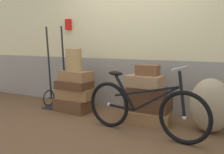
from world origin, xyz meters
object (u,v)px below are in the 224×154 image
(suitcase_0, at_px, (73,105))
(suitcase_5, at_px, (148,104))
(suitcase_2, at_px, (74,85))
(bicycle, at_px, (143,108))
(luggage_trolley, at_px, (56,89))
(burlap_sack, at_px, (210,105))
(suitcase_7, at_px, (145,81))
(wicker_basket, at_px, (74,60))
(suitcase_8, at_px, (148,70))
(suitcase_3, at_px, (76,76))
(suitcase_4, at_px, (147,117))
(suitcase_6, at_px, (147,92))
(suitcase_1, at_px, (76,94))

(suitcase_0, xyz_separation_m, suitcase_5, (1.33, 0.03, 0.16))
(suitcase_2, relative_size, bicycle, 0.34)
(suitcase_0, xyz_separation_m, luggage_trolley, (-0.42, 0.07, 0.22))
(suitcase_5, bearing_deg, burlap_sack, -0.48)
(suitcase_7, relative_size, wicker_basket, 1.34)
(suitcase_2, distance_m, burlap_sack, 2.15)
(suitcase_2, distance_m, suitcase_8, 1.31)
(luggage_trolley, bearing_deg, suitcase_3, -5.01)
(suitcase_5, relative_size, burlap_sack, 0.87)
(suitcase_0, height_order, suitcase_4, suitcase_0)
(burlap_sack, bearing_deg, suitcase_5, 178.67)
(suitcase_3, distance_m, suitcase_4, 1.39)
(suitcase_2, xyz_separation_m, wicker_basket, (-0.02, 0.03, 0.41))
(suitcase_7, bearing_deg, suitcase_8, 71.28)
(suitcase_0, bearing_deg, suitcase_2, 1.23)
(suitcase_4, bearing_deg, suitcase_2, 173.88)
(wicker_basket, bearing_deg, burlap_sack, -0.28)
(suitcase_0, relative_size, suitcase_7, 1.23)
(suitcase_2, bearing_deg, luggage_trolley, 172.04)
(luggage_trolley, xyz_separation_m, bicycle, (1.85, -0.55, 0.01))
(suitcase_0, relative_size, suitcase_6, 1.13)
(suitcase_5, bearing_deg, bicycle, -77.86)
(suitcase_0, xyz_separation_m, suitcase_8, (1.30, 0.05, 0.66))
(suitcase_4, bearing_deg, suitcase_0, 173.80)
(suitcase_3, height_order, suitcase_6, suitcase_3)
(luggage_trolley, bearing_deg, suitcase_2, -8.95)
(suitcase_3, distance_m, suitcase_5, 1.33)
(suitcase_7, bearing_deg, suitcase_2, -175.17)
(suitcase_3, bearing_deg, bicycle, -14.35)
(suitcase_6, relative_size, wicker_basket, 1.46)
(suitcase_1, distance_m, luggage_trolley, 0.47)
(bicycle, bearing_deg, suitcase_6, 104.03)
(suitcase_4, bearing_deg, suitcase_7, 164.60)
(suitcase_1, relative_size, suitcase_8, 1.88)
(suitcase_0, xyz_separation_m, suitcase_3, (0.04, 0.03, 0.50))
(suitcase_8, bearing_deg, suitcase_3, 179.00)
(bicycle, bearing_deg, burlap_sack, 33.45)
(burlap_sack, xyz_separation_m, bicycle, (-0.75, -0.49, -0.02))
(suitcase_8, bearing_deg, luggage_trolley, 177.33)
(suitcase_3, height_order, suitcase_8, suitcase_8)
(suitcase_2, relative_size, burlap_sack, 0.80)
(suitcase_3, relative_size, bicycle, 0.32)
(suitcase_2, xyz_separation_m, suitcase_8, (1.27, 0.05, 0.31))
(suitcase_4, relative_size, suitcase_8, 2.01)
(wicker_basket, distance_m, luggage_trolley, 0.70)
(suitcase_8, relative_size, luggage_trolley, 0.22)
(suitcase_0, height_order, suitcase_8, suitcase_8)
(suitcase_8, bearing_deg, suitcase_6, -82.68)
(suitcase_1, xyz_separation_m, suitcase_3, (0.00, 0.01, 0.30))
(suitcase_6, height_order, burlap_sack, burlap_sack)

